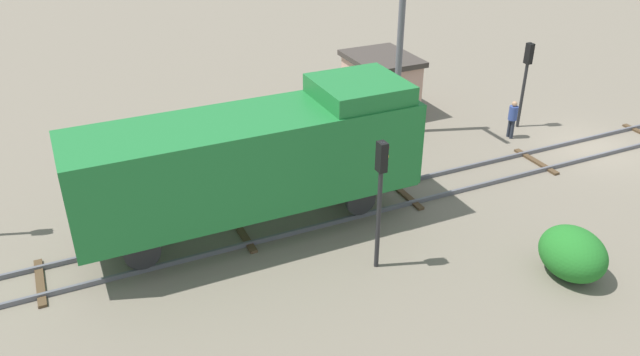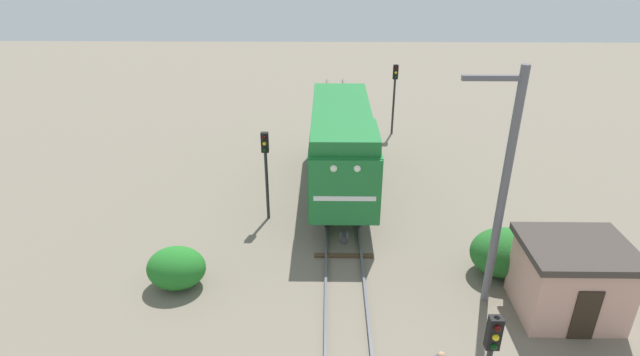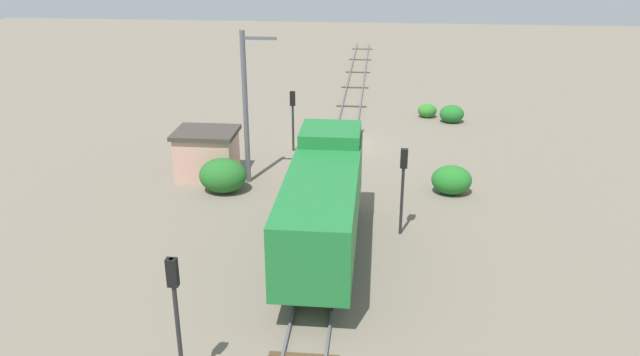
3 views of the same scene
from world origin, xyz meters
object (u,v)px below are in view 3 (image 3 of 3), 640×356
Objects in this scene: locomotive at (323,199)px; traffic_signal_far at (175,301)px; traffic_signal_mid at (403,176)px; worker_near_track at (303,142)px; catenary_mast at (246,105)px; traffic_signal_near at (293,110)px; relay_hut at (207,153)px.

locomotive reaches higher than traffic_signal_far.
traffic_signal_mid is 0.92× the size of traffic_signal_far.
traffic_signal_far is 2.69× the size of worker_near_track.
traffic_signal_mid reaches higher than worker_near_track.
catenary_mast is (4.94, -8.26, 1.70)m from locomotive.
traffic_signal_near is 6.00m from catenary_mast.
relay_hut is (2.56, -0.64, -3.08)m from catenary_mast.
catenary_mast is (1.74, 5.47, 1.76)m from traffic_signal_near.
traffic_signal_far reaches higher than traffic_signal_mid.
worker_near_track is (2.40, -12.60, -1.78)m from locomotive.
traffic_signal_near reaches higher than relay_hut.
traffic_signal_mid is at bearing 150.01° from relay_hut.
catenary_mast reaches higher than locomotive.
traffic_signal_far reaches higher than relay_hut.
catenary_mast is at bearing 7.20° from worker_near_track.
worker_near_track is at bearing -144.06° from relay_hut.
locomotive is 11.72m from relay_hut.
traffic_signal_mid is (-3.40, -2.61, 0.16)m from locomotive.
traffic_signal_mid is 13.26m from traffic_signal_far.
locomotive is 2.53× the size of traffic_signal_far.
relay_hut is at bearing -29.99° from traffic_signal_mid.
worker_near_track is at bearing -93.23° from traffic_signal_far.
worker_near_track is 6.31m from relay_hut.
traffic_signal_mid is 0.50× the size of catenary_mast.
traffic_signal_near is at bearing -76.88° from locomotive.
traffic_signal_mid reaches higher than traffic_signal_near.
traffic_signal_mid is 10.19m from catenary_mast.
worker_near_track is (-1.20, -21.24, -2.17)m from traffic_signal_far.
traffic_signal_mid is at bearing 145.89° from catenary_mast.
catenary_mast is at bearing 165.94° from relay_hut.
catenary_mast reaches higher than relay_hut.
traffic_signal_far is 0.54× the size of catenary_mast.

